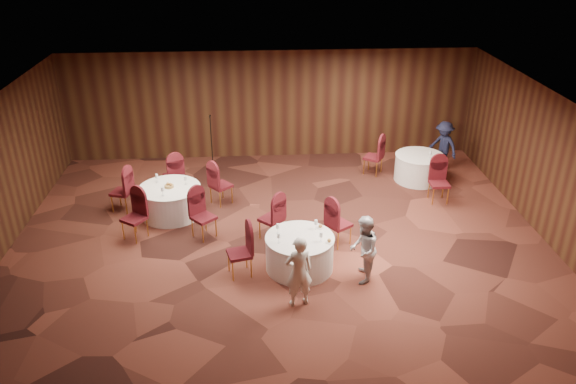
{
  "coord_description": "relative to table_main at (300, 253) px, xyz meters",
  "views": [
    {
      "loc": [
        -0.54,
        -10.94,
        6.62
      ],
      "look_at": [
        0.2,
        0.2,
        1.1
      ],
      "focal_mm": 35.0,
      "sensor_mm": 36.0,
      "label": 1
    }
  ],
  "objects": [
    {
      "name": "table_left",
      "position": [
        -2.94,
        2.54,
        -0.0
      ],
      "size": [
        1.49,
        1.49,
        0.74
      ],
      "color": "silver",
      "rests_on": "ground"
    },
    {
      "name": "man_c",
      "position": [
        4.53,
        4.83,
        0.34
      ],
      "size": [
        0.96,
        1.06,
        1.43
      ],
      "primitive_type": "imported",
      "rotation": [
        0.0,
        0.0,
        5.32
      ],
      "color": "#161A33",
      "rests_on": "ground"
    },
    {
      "name": "ground",
      "position": [
        -0.35,
        1.17,
        -0.38
      ],
      "size": [
        12.0,
        12.0,
        0.0
      ],
      "primitive_type": "plane",
      "color": "black",
      "rests_on": "ground"
    },
    {
      "name": "chairs_right",
      "position": [
        3.14,
        3.72,
        0.12
      ],
      "size": [
        1.95,
        2.45,
        1.0
      ],
      "color": "#430D1B",
      "rests_on": "ground"
    },
    {
      "name": "chairs_main",
      "position": [
        -0.27,
        0.67,
        0.12
      ],
      "size": [
        2.86,
        2.08,
        1.0
      ],
      "color": "#430D1B",
      "rests_on": "ground"
    },
    {
      "name": "tabletop_left",
      "position": [
        -2.94,
        2.54,
        0.45
      ],
      "size": [
        0.78,
        0.83,
        0.22
      ],
      "color": "silver",
      "rests_on": "table_left"
    },
    {
      "name": "table_main",
      "position": [
        0.0,
        0.0,
        0.0
      ],
      "size": [
        1.42,
        1.42,
        0.74
      ],
      "color": "silver",
      "rests_on": "ground"
    },
    {
      "name": "woman_b",
      "position": [
        1.22,
        -0.5,
        0.34
      ],
      "size": [
        0.68,
        0.79,
        1.42
      ],
      "primitive_type": "imported",
      "rotation": [
        0.0,
        0.0,
        4.49
      ],
      "color": "#BCBCC1",
      "rests_on": "ground"
    },
    {
      "name": "room_shell",
      "position": [
        -0.35,
        1.17,
        1.59
      ],
      "size": [
        12.0,
        12.0,
        12.0
      ],
      "color": "silver",
      "rests_on": "ground"
    },
    {
      "name": "mic_stand",
      "position": [
        -2.04,
        4.84,
        0.15
      ],
      "size": [
        0.24,
        0.24,
        1.75
      ],
      "color": "black",
      "rests_on": "ground"
    },
    {
      "name": "tabletop_right",
      "position": [
        3.87,
        3.91,
        0.52
      ],
      "size": [
        0.08,
        0.08,
        0.22
      ],
      "color": "silver",
      "rests_on": "table_right"
    },
    {
      "name": "table_right",
      "position": [
        3.65,
        4.12,
        -0.0
      ],
      "size": [
        1.33,
        1.33,
        0.74
      ],
      "color": "silver",
      "rests_on": "ground"
    },
    {
      "name": "woman_a",
      "position": [
        -0.12,
        -1.2,
        0.35
      ],
      "size": [
        0.6,
        0.47,
        1.45
      ],
      "primitive_type": "imported",
      "rotation": [
        0.0,
        0.0,
        3.39
      ],
      "color": "silver",
      "rests_on": "ground"
    },
    {
      "name": "tabletop_main",
      "position": [
        0.15,
        -0.05,
        0.46
      ],
      "size": [
        1.12,
        1.04,
        0.22
      ],
      "color": "silver",
      "rests_on": "table_main"
    },
    {
      "name": "chairs_left",
      "position": [
        -2.91,
        2.52,
        0.12
      ],
      "size": [
        3.12,
        3.04,
        1.0
      ],
      "color": "#430D1B",
      "rests_on": "ground"
    }
  ]
}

